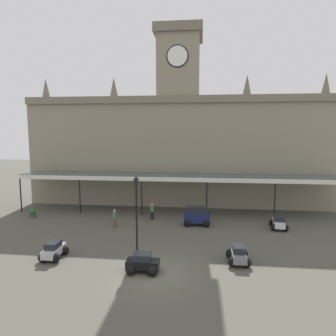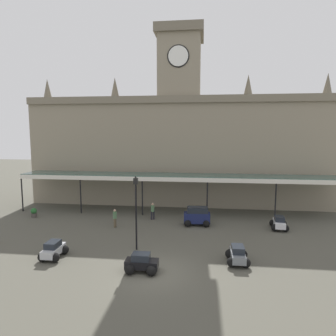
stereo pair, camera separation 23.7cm
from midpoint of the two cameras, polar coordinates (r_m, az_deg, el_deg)
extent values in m
plane|color=#4C4A40|center=(19.55, -2.16, -19.41)|extent=(140.00, 140.00, 0.00)
cube|color=gray|center=(36.37, 2.42, 3.27)|extent=(35.46, 5.58, 12.69)
cube|color=#756C5B|center=(33.56, 2.08, 13.12)|extent=(35.46, 0.30, 0.80)
cube|color=gray|center=(37.05, 2.50, 18.58)|extent=(4.80, 4.80, 6.93)
cube|color=#6E6655|center=(38.05, 2.53, 24.44)|extent=(5.50, 5.50, 1.00)
cylinder|color=white|center=(34.84, 2.18, 20.74)|extent=(2.20, 0.12, 2.20)
cylinder|color=black|center=(34.88, 2.19, 20.72)|extent=(2.46, 0.06, 2.46)
cone|color=#675F50|center=(41.44, -22.01, 13.82)|extent=(1.10, 1.10, 2.60)
cone|color=#675F50|center=(38.12, -9.99, 14.86)|extent=(1.10, 1.10, 2.60)
cone|color=#675F50|center=(36.95, 15.36, 14.97)|extent=(1.10, 1.10, 2.60)
cone|color=#675F50|center=(39.15, 28.52, 13.92)|extent=(1.10, 1.10, 2.60)
cube|color=#38564C|center=(31.66, 1.71, -1.41)|extent=(33.54, 3.20, 0.16)
cube|color=silver|center=(30.12, 1.44, -2.23)|extent=(33.54, 0.12, 0.44)
cylinder|color=black|center=(36.21, -26.10, -4.40)|extent=(0.14, 0.14, 3.99)
cylinder|color=black|center=(33.08, -16.25, -4.98)|extent=(0.14, 0.14, 3.99)
cylinder|color=black|center=(31.10, -4.74, -5.48)|extent=(0.14, 0.14, 3.99)
cylinder|color=black|center=(30.50, 7.77, -5.77)|extent=(0.14, 0.14, 3.99)
cylinder|color=black|center=(31.36, 20.19, -5.78)|extent=(0.14, 0.14, 3.99)
cube|color=slate|center=(21.09, 13.56, -16.02)|extent=(0.90, 2.06, 0.50)
cube|color=#1E232B|center=(20.87, 13.61, -14.90)|extent=(0.81, 1.11, 0.42)
sphere|color=black|center=(21.73, 12.11, -15.83)|extent=(0.64, 0.64, 0.64)
sphere|color=black|center=(21.84, 14.50, -15.78)|extent=(0.64, 0.64, 0.64)
sphere|color=black|center=(20.50, 12.51, -17.29)|extent=(0.64, 0.64, 0.64)
sphere|color=black|center=(20.61, 15.06, -17.22)|extent=(0.64, 0.64, 0.64)
cube|color=silver|center=(28.85, 20.80, -9.94)|extent=(1.09, 2.13, 0.50)
cube|color=#1E232B|center=(28.67, 20.85, -9.09)|extent=(0.91, 1.18, 0.42)
sphere|color=black|center=(29.49, 19.74, -9.93)|extent=(0.64, 0.64, 0.64)
sphere|color=black|center=(29.61, 21.46, -9.94)|extent=(0.64, 0.64, 0.64)
sphere|color=black|center=(28.21, 20.07, -10.72)|extent=(0.64, 0.64, 0.64)
sphere|color=black|center=(28.33, 21.87, -10.72)|extent=(0.64, 0.64, 0.64)
cube|color=#B2B5BA|center=(22.69, -20.86, -14.60)|extent=(0.88, 2.05, 0.50)
cube|color=#1E232B|center=(22.48, -20.98, -13.55)|extent=(0.80, 1.10, 0.42)
sphere|color=black|center=(23.51, -21.04, -14.36)|extent=(0.64, 0.64, 0.64)
sphere|color=black|center=(23.13, -19.05, -14.63)|extent=(0.64, 0.64, 0.64)
sphere|color=black|center=(22.41, -22.70, -15.51)|extent=(0.64, 0.64, 0.64)
sphere|color=black|center=(22.01, -20.63, -15.83)|extent=(0.64, 0.64, 0.64)
cube|color=#19214C|center=(28.10, 5.82, -9.48)|extent=(2.44, 1.06, 0.95)
cube|color=#1E232B|center=(27.90, 5.94, -8.01)|extent=(1.94, 0.99, 0.55)
sphere|color=black|center=(27.76, 4.06, -10.59)|extent=(0.64, 0.64, 0.64)
sphere|color=black|center=(28.66, 4.06, -10.02)|extent=(0.64, 0.64, 0.64)
sphere|color=black|center=(27.81, 7.62, -10.60)|extent=(0.64, 0.64, 0.64)
sphere|color=black|center=(28.72, 7.51, -10.03)|extent=(0.64, 0.64, 0.64)
cube|color=black|center=(19.45, -4.69, -17.88)|extent=(2.05, 0.88, 0.50)
cube|color=#1E232B|center=(19.27, -4.86, -16.63)|extent=(1.10, 0.80, 0.42)
sphere|color=black|center=(19.81, -2.41, -18.01)|extent=(0.64, 0.64, 0.64)
sphere|color=black|center=(19.03, -2.85, -19.12)|extent=(0.64, 0.64, 0.64)
sphere|color=black|center=(20.05, -6.41, -17.73)|extent=(0.64, 0.64, 0.64)
sphere|color=black|center=(19.28, -7.04, -18.80)|extent=(0.64, 0.64, 0.64)
cylinder|color=brown|center=(28.12, -9.84, -10.25)|extent=(0.17, 0.17, 0.82)
cylinder|color=brown|center=(27.93, -9.99, -10.38)|extent=(0.17, 0.17, 0.82)
cylinder|color=#4C724C|center=(27.82, -9.95, -8.90)|extent=(0.34, 0.34, 0.62)
sphere|color=tan|center=(27.71, -9.96, -8.05)|extent=(0.23, 0.23, 0.23)
cylinder|color=black|center=(29.90, -2.95, -9.11)|extent=(0.17, 0.17, 0.82)
cylinder|color=black|center=(29.95, -2.53, -9.08)|extent=(0.17, 0.17, 0.82)
cylinder|color=#4C724C|center=(29.74, -2.75, -7.76)|extent=(0.34, 0.34, 0.62)
sphere|color=tan|center=(29.63, -2.75, -6.96)|extent=(0.23, 0.23, 0.23)
cylinder|color=black|center=(22.13, -5.84, -9.39)|extent=(0.13, 0.13, 4.93)
cube|color=black|center=(21.53, -5.92, -2.51)|extent=(0.30, 0.30, 0.44)
sphere|color=black|center=(21.48, -5.93, -1.77)|extent=(0.14, 0.14, 0.14)
cylinder|color=#47423D|center=(33.59, -24.19, -8.27)|extent=(0.56, 0.56, 0.42)
sphere|color=#235C29|center=(33.48, -24.23, -7.53)|extent=(0.60, 0.60, 0.60)
camera|label=1|loc=(0.12, -89.72, 0.03)|focal=31.69mm
camera|label=2|loc=(0.12, 90.28, -0.03)|focal=31.69mm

